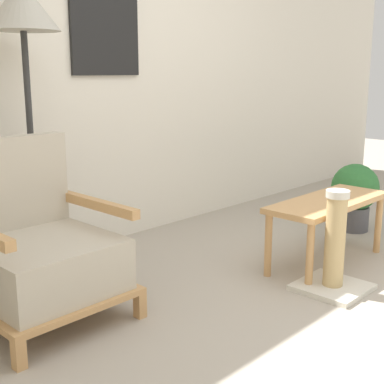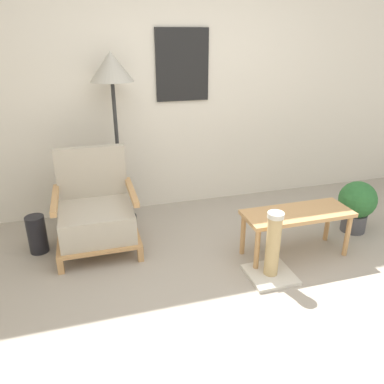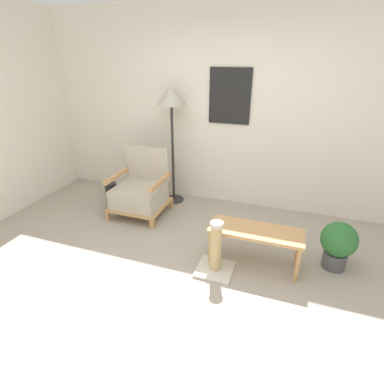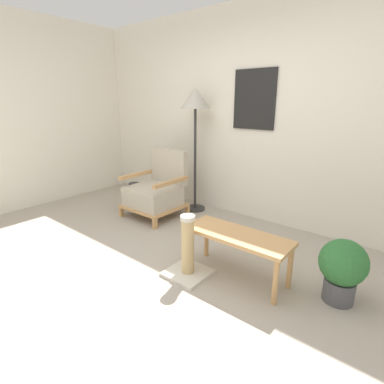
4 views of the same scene
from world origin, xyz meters
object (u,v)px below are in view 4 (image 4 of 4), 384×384
Objects in this scene: coffee_table at (237,240)px; vase at (135,194)px; floor_lamp at (195,106)px; armchair at (156,191)px; potted_plant at (342,267)px; scratching_post at (188,255)px.

coffee_table is 2.71× the size of vase.
armchair is at bearing -118.56° from floor_lamp.
floor_lamp is 3.26× the size of potted_plant.
armchair is 1.27m from floor_lamp.
armchair reaches higher than vase.
coffee_table is 1.64× the size of scratching_post.
armchair is at bearing 170.75° from potted_plant.
coffee_table is at bearing -20.72° from armchair.
potted_plant is (3.02, -0.47, 0.12)m from vase.
scratching_post is (1.32, -0.88, -0.14)m from armchair.
floor_lamp is 2.67m from potted_plant.
potted_plant reaches higher than vase.
floor_lamp reaches higher than vase.
floor_lamp is at bearing 126.67° from scratching_post.
potted_plant is (2.21, -0.92, -1.17)m from floor_lamp.
armchair is 1.54× the size of scratching_post.
armchair is 0.56m from vase.
armchair is 2.54× the size of vase.
scratching_post reaches higher than potted_plant.
vase is (-0.81, -0.45, -1.29)m from floor_lamp.
coffee_table is 1.83× the size of potted_plant.
armchair is 1.71× the size of potted_plant.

